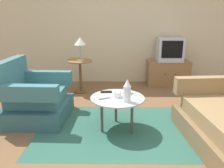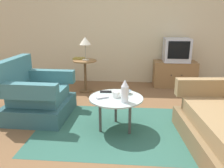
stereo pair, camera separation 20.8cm
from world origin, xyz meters
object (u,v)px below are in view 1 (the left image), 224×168
at_px(coffee_table, 117,100).
at_px(side_table, 80,70).
at_px(armchair, 33,99).
at_px(tv_stand, 168,73).
at_px(tv_remote_dark, 106,92).
at_px(tv_remote_silver, 104,98).
at_px(vase, 128,91).
at_px(bowl, 127,92).
at_px(television, 170,49).
at_px(book, 74,59).
at_px(mug, 118,94).
at_px(table_lamp, 80,42).

bearing_deg(coffee_table, side_table, 114.98).
xyz_separation_m(armchair, tv_stand, (2.33, 1.70, -0.03)).
bearing_deg(side_table, coffee_table, -65.02).
relative_size(tv_remote_dark, tv_remote_silver, 1.00).
bearing_deg(vase, coffee_table, 128.15).
bearing_deg(bowl, television, 62.18).
height_order(vase, book, vase).
relative_size(side_table, tv_stand, 0.73).
bearing_deg(bowl, coffee_table, -131.88).
relative_size(bowl, tv_remote_dark, 0.79).
xyz_separation_m(coffee_table, bowl, (0.14, 0.15, 0.07)).
bearing_deg(vase, side_table, 116.35).
distance_m(armchair, tv_stand, 2.88).
relative_size(side_table, mug, 4.83).
bearing_deg(book, bowl, -48.15).
bearing_deg(mug, armchair, 165.03).
height_order(mug, tv_remote_dark, mug).
distance_m(armchair, television, 2.91).
height_order(side_table, tv_remote_dark, side_table).
distance_m(tv_stand, mug, 2.32).
height_order(tv_remote_dark, tv_remote_silver, same).
relative_size(vase, book, 1.23).
distance_m(tv_stand, tv_remote_dark, 2.24).
bearing_deg(tv_remote_silver, table_lamp, -101.07).
height_order(coffee_table, side_table, side_table).
height_order(tv_stand, bowl, tv_stand).
bearing_deg(tv_remote_silver, tv_remote_dark, -123.60).
bearing_deg(mug, book, 117.57).
height_order(television, tv_remote_silver, television).
relative_size(coffee_table, vase, 2.45).
distance_m(armchair, vase, 1.44).
distance_m(coffee_table, vase, 0.27).
relative_size(tv_remote_silver, book, 0.68).
distance_m(side_table, mug, 1.67).
relative_size(vase, bowl, 2.28).
xyz_separation_m(armchair, table_lamp, (0.53, 1.18, 0.69)).
relative_size(vase, tv_remote_silver, 1.81).
bearing_deg(table_lamp, bowl, -58.79).
xyz_separation_m(tv_stand, bowl, (-0.98, -1.88, 0.20)).
distance_m(coffee_table, tv_remote_silver, 0.18).
bearing_deg(coffee_table, table_lamp, 114.48).
bearing_deg(tv_stand, tv_remote_silver, -121.71).
bearing_deg(television, tv_stand, 90.00).
distance_m(side_table, tv_stand, 1.90).
bearing_deg(tv_remote_dark, coffee_table, 124.42).
distance_m(bowl, tv_remote_silver, 0.36).
bearing_deg(bowl, tv_remote_silver, -146.47).
height_order(armchair, bowl, armchair).
relative_size(side_table, bowl, 5.12).
distance_m(vase, tv_remote_dark, 0.45).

